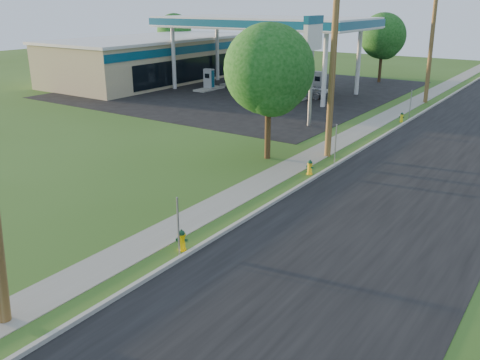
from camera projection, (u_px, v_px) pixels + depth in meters
name	position (u px, v px, depth m)	size (l,w,h in m)	color
ground_plane	(65.00, 316.00, 13.12)	(140.00, 140.00, 0.00)	#33581A
road	(373.00, 224.00, 18.50)	(8.00, 120.00, 0.02)	black
curb	(278.00, 199.00, 20.61)	(0.15, 120.00, 0.15)	#ABA89C
sidewalk	(242.00, 192.00, 21.56)	(1.50, 120.00, 0.03)	gray
forecourt	(244.00, 89.00, 46.53)	(26.00, 28.00, 0.02)	black
utility_pole_mid	(333.00, 60.00, 25.01)	(1.40, 0.32, 9.80)	brown
utility_pole_far	(432.00, 40.00, 39.05)	(1.40, 0.32, 9.50)	brown
sign_post_near	(178.00, 227.00, 15.92)	(0.05, 0.04, 2.00)	gray
sign_post_mid	(335.00, 144.00, 25.10)	(0.05, 0.04, 2.00)	gray
sign_post_far	(410.00, 105.00, 34.58)	(0.05, 0.04, 2.00)	gray
gas_canopy	(264.00, 23.00, 43.50)	(18.18, 9.18, 6.40)	silver
fuel_pump_nw	(209.00, 82.00, 46.07)	(1.20, 3.20, 1.90)	#ABA89C
fuel_pump_ne	(297.00, 91.00, 41.27)	(1.20, 3.20, 1.90)	#ABA89C
fuel_pump_sw	(234.00, 77.00, 49.18)	(1.20, 3.20, 1.90)	#ABA89C
fuel_pump_se	(318.00, 85.00, 44.38)	(1.20, 3.20, 1.90)	#ABA89C
convenience_store	(155.00, 59.00, 51.68)	(10.40, 22.40, 4.25)	tan
price_pylon	(313.00, 40.00, 31.20)	(0.34, 2.04, 6.85)	gray
tree_verge	(270.00, 73.00, 24.72)	(4.47, 4.47, 6.77)	#362512
tree_lot	(384.00, 38.00, 49.24)	(4.40, 4.40, 6.67)	#362512
tree_back	(175.00, 32.00, 61.62)	(4.16, 4.16, 6.30)	#362512
hydrant_near	(182.00, 240.00, 16.46)	(0.39, 0.35, 0.75)	#FCC904
hydrant_mid	(310.00, 167.00, 23.70)	(0.38, 0.33, 0.72)	yellow
hydrant_far	(402.00, 117.00, 33.98)	(0.35, 0.31, 0.67)	yellow
car_silver	(300.00, 88.00, 42.48)	(1.80, 4.47, 1.52)	#9D9FA4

